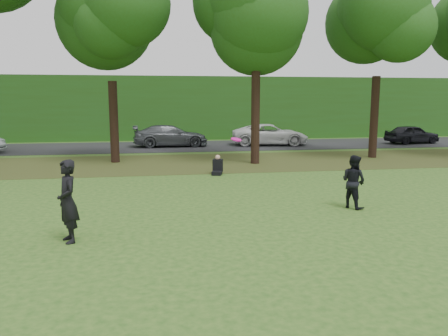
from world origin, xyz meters
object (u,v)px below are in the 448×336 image
Objects in this scene: player_left at (68,201)px; seated_person at (218,167)px; player_right at (353,182)px; frisbee at (236,139)px.

player_left is 9.67m from seated_person.
player_right is (7.80, 1.91, -0.15)m from player_left.
player_left reaches higher than player_right.
player_left is 4.27m from frisbee.
player_right is at bearing 17.03° from frisbee.
frisbee is (4.01, 0.75, 1.27)m from player_left.
frisbee reaches higher than player_left.
frisbee is 7.95m from seated_person.
player_right reaches higher than seated_person.
frisbee is (-3.79, -1.16, 1.42)m from player_right.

